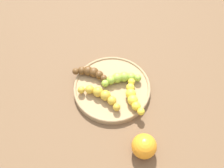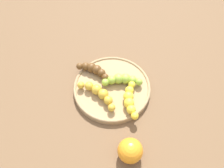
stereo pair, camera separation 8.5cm
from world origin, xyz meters
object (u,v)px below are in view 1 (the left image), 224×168
object	(u,v)px
banana_yellow	(133,97)
orange_fruit	(144,146)
fruit_bowl	(112,88)
banana_spotted	(101,95)
banana_overripe	(91,72)
banana_green	(121,78)

from	to	relation	value
banana_yellow	orange_fruit	xyz separation A→B (m)	(0.02, 0.17, 0.00)
fruit_bowl	banana_spotted	bearing A→B (deg)	33.38
banana_yellow	orange_fruit	bearing A→B (deg)	85.83
banana_yellow	banana_overripe	world-z (taller)	same
fruit_bowl	orange_fruit	size ratio (longest dim) A/B	3.57
fruit_bowl	banana_overripe	distance (m)	0.09
orange_fruit	fruit_bowl	bearing A→B (deg)	-82.51
orange_fruit	banana_yellow	bearing A→B (deg)	-97.46
banana_spotted	banana_overripe	bearing A→B (deg)	51.62
banana_spotted	banana_overripe	world-z (taller)	same
banana_green	banana_yellow	bearing A→B (deg)	-163.03
banana_spotted	banana_yellow	world-z (taller)	same
fruit_bowl	banana_overripe	bearing A→B (deg)	-49.04
banana_yellow	banana_green	distance (m)	0.08
fruit_bowl	orange_fruit	bearing A→B (deg)	97.49
banana_spotted	fruit_bowl	bearing A→B (deg)	-11.82
banana_yellow	orange_fruit	world-z (taller)	orange_fruit
banana_green	banana_overripe	distance (m)	0.11
banana_green	orange_fruit	world-z (taller)	orange_fruit
banana_yellow	orange_fruit	distance (m)	0.17
banana_spotted	orange_fruit	size ratio (longest dim) A/B	1.61
banana_spotted	orange_fruit	bearing A→B (deg)	-114.20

